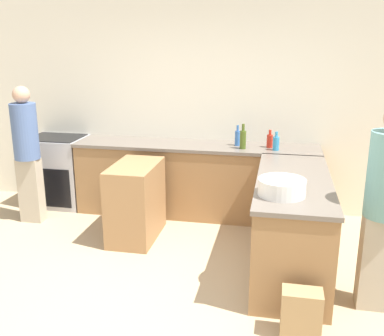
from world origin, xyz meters
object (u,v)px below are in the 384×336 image
Objects in this scene: mixing_bowl at (282,187)px; olive_oil_bottle at (243,139)px; water_bottle_blue at (237,138)px; paper_bag at (301,314)px; hot_sauce_bottle at (270,141)px; dish_soap_bottle at (276,143)px; island_table at (136,201)px; person_by_range at (27,149)px; range_oven at (58,171)px.

olive_oil_bottle is at bearing 106.33° from mixing_bowl.
water_bottle_blue reaches higher than paper_bag.
mixing_bowl is 1.83m from water_bottle_blue.
hot_sauce_bottle is 0.86× the size of water_bottle_blue.
water_bottle_blue is (-0.47, 0.15, 0.01)m from dish_soap_bottle.
mixing_bowl is 1.73m from hot_sauce_bottle.
dish_soap_bottle is 0.39m from olive_oil_bottle.
water_bottle_blue is (-0.39, 0.03, 0.01)m from hot_sauce_bottle.
paper_bag is (1.77, -1.48, -0.23)m from island_table.
island_table is at bearing -8.25° from person_by_range.
island_table is 3.97× the size of hot_sauce_bottle.
dish_soap_bottle is at bearing -58.40° from hot_sauce_bottle.
paper_bag is (0.19, -0.59, -0.80)m from mixing_bowl.
island_table is 2.21× the size of paper_bag.
olive_oil_bottle is 2.44m from paper_bag.
water_bottle_blue reaches higher than dish_soap_bottle.
dish_soap_bottle is at bearing 92.83° from mixing_bowl.
person_by_range reaches higher than island_table.
mixing_bowl is 1.60m from dish_soap_bottle.
olive_oil_bottle reaches higher than water_bottle_blue.
water_bottle_blue is at bearing 39.89° from island_table.
range_oven is 2.85m from hot_sauce_bottle.
island_table is 1.90m from mixing_bowl.
mixing_bowl is at bearing -29.18° from island_table.
island_table is 3.40× the size of water_bottle_blue.
dish_soap_bottle is 0.57× the size of paper_bag.
range_oven is 4.33× the size of hot_sauce_bottle.
range_oven is 1.60m from island_table.
hot_sauce_bottle is 0.56× the size of paper_bag.
island_table is 2.85× the size of olive_oil_bottle.
paper_bag is at bearing -36.29° from range_oven.
island_table is at bearing -149.55° from hot_sauce_bottle.
range_oven is at bearing -179.87° from hot_sauce_bottle.
dish_soap_bottle reaches higher than mixing_bowl.
dish_soap_bottle is 0.88× the size of water_bottle_blue.
island_table reaches higher than paper_bag.
water_bottle_blue is 0.15× the size of person_by_range.
hot_sauce_bottle is at bearing 95.17° from mixing_bowl.
olive_oil_bottle reaches higher than range_oven.
person_by_range reaches higher than olive_oil_bottle.
water_bottle_blue is 0.65× the size of paper_bag.
dish_soap_bottle is (1.50, 0.71, 0.58)m from island_table.
olive_oil_bottle is (-0.31, -0.13, 0.03)m from hot_sauce_bottle.
mixing_bowl is at bearing -30.18° from range_oven.
olive_oil_bottle is at bearing 32.51° from island_table.
range_oven is 1.09× the size of island_table.
mixing_bowl is 0.24× the size of person_by_range.
person_by_range is (-2.92, -0.51, -0.10)m from dish_soap_bottle.
hot_sauce_bottle reaches higher than range_oven.
hot_sauce_bottle is (-0.16, 1.72, 0.02)m from mixing_bowl.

